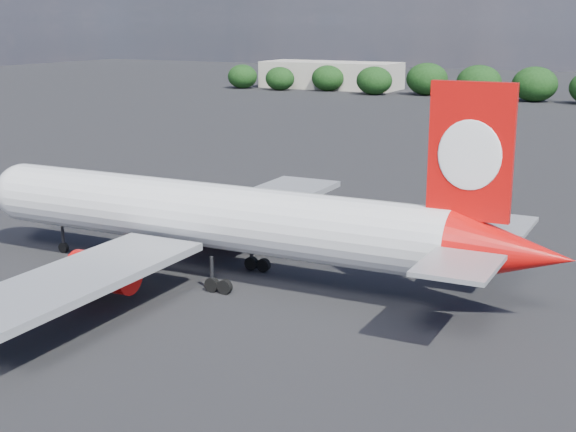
% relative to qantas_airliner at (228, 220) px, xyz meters
% --- Properties ---
extents(ground, '(500.00, 500.00, 0.00)m').
position_rel_qantas_airliner_xyz_m(ground, '(-6.69, 40.62, -5.04)').
color(ground, black).
rests_on(ground, ground).
extents(qantas_airliner, '(50.58, 48.02, 16.55)m').
position_rel_qantas_airliner_xyz_m(qantas_airliner, '(0.00, 0.00, 0.00)').
color(qantas_airliner, silver).
rests_on(qantas_airliner, ground).
extents(terminal_building, '(42.00, 16.00, 8.00)m').
position_rel_qantas_airliner_xyz_m(terminal_building, '(-71.69, 172.62, -1.04)').
color(terminal_building, '#A39A8D').
rests_on(terminal_building, ground).
extents(highway_sign, '(6.00, 0.30, 4.50)m').
position_rel_qantas_airliner_xyz_m(highway_sign, '(-24.69, 156.62, -1.91)').
color(highway_sign, '#156C29').
rests_on(highway_sign, ground).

